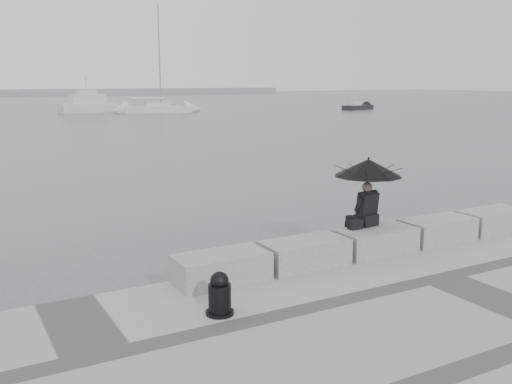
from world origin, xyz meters
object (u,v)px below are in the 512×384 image
sailboat_right (157,109)px  small_motorboat (358,107)px  mooring_bollard (220,297)px  motor_cruiser (94,105)px  seated_person (368,174)px

sailboat_right → small_motorboat: size_ratio=2.38×
mooring_bollard → motor_cruiser: 66.49m
seated_person → mooring_bollard: (-4.03, -1.55, -1.26)m
sailboat_right → motor_cruiser: sailboat_right is taller
motor_cruiser → small_motorboat: motor_cruiser is taller
seated_person → motor_cruiser: motor_cruiser is taller
seated_person → small_motorboat: size_ratio=0.26×
small_motorboat → motor_cruiser: bearing=146.1°
motor_cruiser → small_motorboat: bearing=-23.4°
motor_cruiser → small_motorboat: size_ratio=1.56×
mooring_bollard → motor_cruiser: motor_cruiser is taller
mooring_bollard → motor_cruiser: size_ratio=0.08×
seated_person → small_motorboat: (42.75, 52.72, -1.72)m
seated_person → mooring_bollard: seated_person is taller
seated_person → sailboat_right: sailboat_right is taller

